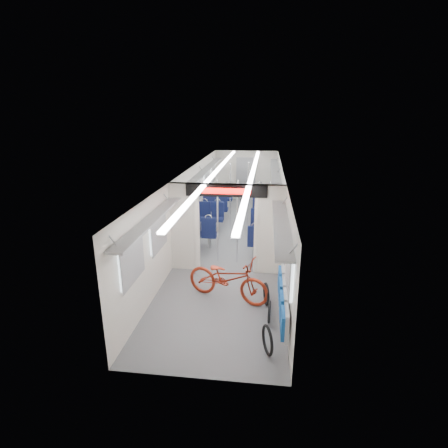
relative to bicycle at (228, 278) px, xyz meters
The scene contains 14 objects.
carriage 3.39m from the bicycle, 93.51° to the left, with size 12.00×12.02×2.31m.
bicycle is the anchor object (origin of this frame).
flip_bench 1.46m from the bicycle, 37.37° to the right, with size 0.12×2.12×0.53m.
bike_hoop_a 1.99m from the bicycle, 63.50° to the right, with size 0.53×0.53×0.05m, color black.
bike_hoop_b 1.25m from the bicycle, 41.27° to the right, with size 0.45×0.45×0.05m, color black.
bike_hoop_c 0.91m from the bicycle, ahead, with size 0.50×0.50×0.05m, color black.
seat_bay_near_left 4.05m from the bicycle, 106.27° to the left, with size 0.91×2.07×1.10m.
seat_bay_near_right 3.38m from the bicycle, 77.43° to the left, with size 0.89×1.97×1.07m.
seat_bay_far_left 7.00m from the bicycle, 99.32° to the left, with size 0.93×2.16×1.13m.
seat_bay_far_right 7.18m from the bicycle, 84.11° to the left, with size 0.92×2.12×1.11m.
stanchion_near_left 2.20m from the bicycle, 103.88° to the left, with size 0.04×0.04×2.30m, color silver.
stanchion_near_right 2.14m from the bicycle, 89.17° to the left, with size 0.04×0.04×2.30m, color silver.
stanchion_far_left 5.29m from the bicycle, 95.38° to the left, with size 0.05×0.05×2.30m, color silver.
stanchion_far_right 5.60m from the bicycle, 88.79° to the left, with size 0.04×0.04×2.30m, color silver.
Camera 1 is at (0.96, -10.38, 3.95)m, focal length 28.00 mm.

